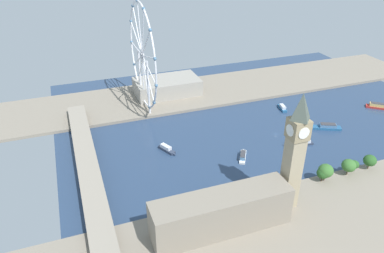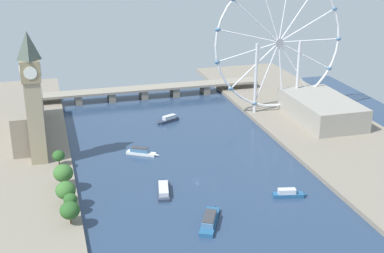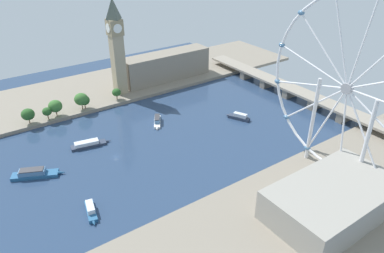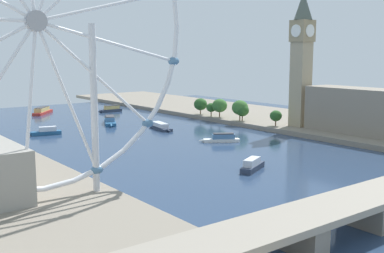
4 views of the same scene
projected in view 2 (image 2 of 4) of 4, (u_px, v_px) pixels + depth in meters
ground_plane at (197, 180)px, 340.61m from camera, size 408.31×408.31×0.00m
riverbank_right at (365, 157)px, 370.08m from camera, size 90.00×520.00×3.00m
clock_tower at (33, 96)px, 344.54m from camera, size 12.99×12.99×86.87m
parliament_block at (29, 117)px, 403.22m from camera, size 22.00×92.92×27.25m
tree_row_embankment at (65, 184)px, 310.58m from camera, size 11.96×86.75×14.63m
ferris_wheel at (279, 43)px, 440.04m from camera, size 111.24×3.20×113.13m
riverside_hall at (322, 109)px, 433.74m from camera, size 43.00×74.73×17.96m
river_bridge at (143, 90)px, 499.65m from camera, size 220.31×17.00×10.00m
tour_boat_0 at (210, 220)px, 290.19m from camera, size 19.02×32.73×5.85m
tour_boat_1 at (289, 194)px, 319.05m from camera, size 21.40×8.63×5.19m
tour_boat_3 at (168, 119)px, 439.95m from camera, size 20.89×12.61×5.52m
tour_boat_5 at (141, 152)px, 377.87m from camera, size 22.53×15.45×5.18m
tour_boat_6 at (163, 190)px, 324.33m from camera, size 11.38×29.88×4.45m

